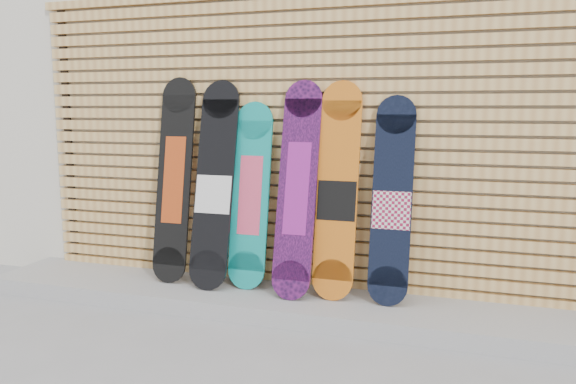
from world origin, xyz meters
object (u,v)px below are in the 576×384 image
(snowboard_0, at_px, (174,180))
(snowboard_3, at_px, (297,188))
(snowboard_4, at_px, (337,191))
(snowboard_5, at_px, (392,201))
(snowboard_1, at_px, (214,185))
(snowboard_2, at_px, (251,195))

(snowboard_0, bearing_deg, snowboard_3, -2.43)
(snowboard_4, bearing_deg, snowboard_5, 0.24)
(snowboard_0, height_order, snowboard_3, snowboard_0)
(snowboard_1, height_order, snowboard_4, snowboard_1)
(snowboard_3, distance_m, snowboard_5, 0.66)
(snowboard_4, relative_size, snowboard_5, 1.07)
(snowboard_4, xyz_separation_m, snowboard_5, (0.38, 0.00, -0.05))
(snowboard_1, distance_m, snowboard_4, 0.92)
(snowboard_2, distance_m, snowboard_4, 0.66)
(snowboard_1, height_order, snowboard_2, snowboard_1)
(snowboard_1, xyz_separation_m, snowboard_4, (0.92, 0.03, -0.01))
(snowboard_2, bearing_deg, snowboard_1, -167.90)
(snowboard_1, bearing_deg, snowboard_2, 12.10)
(snowboard_0, relative_size, snowboard_4, 1.03)
(snowboard_1, distance_m, snowboard_5, 1.30)
(snowboard_1, bearing_deg, snowboard_3, -0.46)
(snowboard_4, distance_m, snowboard_5, 0.38)
(snowboard_2, xyz_separation_m, snowboard_4, (0.66, -0.02, 0.06))
(snowboard_2, relative_size, snowboard_5, 0.97)
(snowboard_4, bearing_deg, snowboard_1, -177.86)
(snowboard_4, height_order, snowboard_5, snowboard_4)
(snowboard_2, height_order, snowboard_3, snowboard_3)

